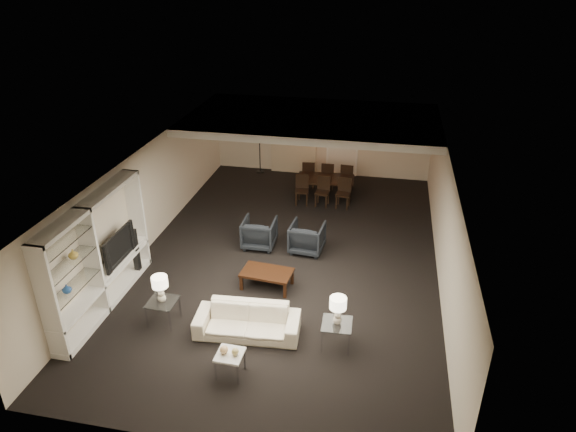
% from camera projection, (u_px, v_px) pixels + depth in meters
% --- Properties ---
extents(floor, '(11.00, 11.00, 0.00)m').
position_uv_depth(floor, '(288.00, 257.00, 12.39)').
color(floor, black).
rests_on(floor, ground).
extents(ceiling, '(7.00, 11.00, 0.02)m').
position_uv_depth(ceiling, '(288.00, 159.00, 11.26)').
color(ceiling, silver).
rests_on(ceiling, ground).
extents(wall_back, '(7.00, 0.02, 2.50)m').
position_uv_depth(wall_back, '(321.00, 137.00, 16.64)').
color(wall_back, beige).
rests_on(wall_back, ground).
extents(wall_front, '(7.00, 0.02, 2.50)m').
position_uv_depth(wall_front, '(209.00, 384.00, 7.02)').
color(wall_front, beige).
rests_on(wall_front, ground).
extents(wall_left, '(0.02, 11.00, 2.50)m').
position_uv_depth(wall_left, '(147.00, 198.00, 12.44)').
color(wall_left, beige).
rests_on(wall_left, ground).
extents(wall_right, '(0.02, 11.00, 2.50)m').
position_uv_depth(wall_right, '(445.00, 224.00, 11.21)').
color(wall_right, beige).
rests_on(wall_right, ground).
extents(ceiling_soffit, '(7.00, 4.00, 0.20)m').
position_uv_depth(ceiling_soffit, '(313.00, 120.00, 14.37)').
color(ceiling_soffit, silver).
rests_on(ceiling_soffit, ceiling).
extents(curtains, '(1.50, 0.12, 2.40)m').
position_uv_depth(curtains, '(294.00, 138.00, 16.75)').
color(curtains, beige).
rests_on(curtains, wall_back).
extents(door, '(0.90, 0.05, 2.10)m').
position_uv_depth(door, '(342.00, 145.00, 16.58)').
color(door, silver).
rests_on(door, wall_back).
extents(painting, '(0.95, 0.04, 0.65)m').
position_uv_depth(painting, '(388.00, 132.00, 16.10)').
color(painting, '#142D38').
rests_on(painting, wall_back).
extents(media_unit, '(0.38, 3.40, 2.35)m').
position_uv_depth(media_unit, '(99.00, 256.00, 10.17)').
color(media_unit, white).
rests_on(media_unit, wall_left).
extents(pendant_light, '(0.52, 0.52, 0.24)m').
position_uv_depth(pendant_light, '(323.00, 137.00, 14.53)').
color(pendant_light, '#D8591E').
rests_on(pendant_light, ceiling_soffit).
extents(sofa, '(2.03, 0.91, 0.58)m').
position_uv_depth(sofa, '(247.00, 321.00, 9.74)').
color(sofa, beige).
rests_on(sofa, floor).
extents(coffee_table, '(1.14, 0.74, 0.39)m').
position_uv_depth(coffee_table, '(267.00, 279.00, 11.18)').
color(coffee_table, black).
rests_on(coffee_table, floor).
extents(armchair_left, '(0.80, 0.82, 0.74)m').
position_uv_depth(armchair_left, '(259.00, 233.00, 12.69)').
color(armchair_left, black).
rests_on(armchair_left, floor).
extents(armchair_right, '(0.85, 0.88, 0.74)m').
position_uv_depth(armchair_right, '(307.00, 237.00, 12.48)').
color(armchair_right, black).
rests_on(armchair_right, floor).
extents(side_table_left, '(0.56, 0.56, 0.51)m').
position_uv_depth(side_table_left, '(164.00, 312.00, 10.05)').
color(side_table_left, silver).
rests_on(side_table_left, floor).
extents(side_table_right, '(0.56, 0.56, 0.51)m').
position_uv_depth(side_table_right, '(336.00, 334.00, 9.45)').
color(side_table_right, silver).
rests_on(side_table_right, floor).
extents(table_lamp_left, '(0.32, 0.32, 0.56)m').
position_uv_depth(table_lamp_left, '(161.00, 289.00, 9.81)').
color(table_lamp_left, beige).
rests_on(table_lamp_left, side_table_left).
extents(table_lamp_right, '(0.33, 0.33, 0.56)m').
position_uv_depth(table_lamp_right, '(338.00, 311.00, 9.21)').
color(table_lamp_right, beige).
rests_on(table_lamp_right, side_table_right).
extents(marble_table, '(0.47, 0.47, 0.45)m').
position_uv_depth(marble_table, '(230.00, 364.00, 8.80)').
color(marble_table, silver).
rests_on(marble_table, floor).
extents(gold_gourd_a, '(0.15, 0.15, 0.15)m').
position_uv_depth(gold_gourd_a, '(224.00, 350.00, 8.68)').
color(gold_gourd_a, '#EFBE7E').
rests_on(gold_gourd_a, marble_table).
extents(gold_gourd_b, '(0.13, 0.13, 0.13)m').
position_uv_depth(gold_gourd_b, '(235.00, 352.00, 8.65)').
color(gold_gourd_b, '#CFBA6E').
rests_on(gold_gourd_b, marble_table).
extents(television, '(1.17, 0.15, 0.68)m').
position_uv_depth(television, '(114.00, 246.00, 10.68)').
color(television, black).
rests_on(television, media_unit).
extents(vase_blue, '(0.17, 0.17, 0.17)m').
position_uv_depth(vase_blue, '(67.00, 289.00, 9.20)').
color(vase_blue, '#214B91').
rests_on(vase_blue, media_unit).
extents(vase_amber, '(0.18, 0.18, 0.19)m').
position_uv_depth(vase_amber, '(73.00, 254.00, 9.30)').
color(vase_amber, gold).
rests_on(vase_amber, media_unit).
extents(floor_speaker, '(0.12, 0.12, 1.14)m').
position_uv_depth(floor_speaker, '(136.00, 252.00, 11.48)').
color(floor_speaker, black).
rests_on(floor_speaker, floor).
extents(dining_table, '(1.72, 1.04, 0.58)m').
position_uv_depth(dining_table, '(325.00, 187.00, 15.39)').
color(dining_table, black).
rests_on(dining_table, floor).
extents(chair_nl, '(0.45, 0.45, 0.87)m').
position_uv_depth(chair_nl, '(302.00, 190.00, 14.86)').
color(chair_nl, black).
rests_on(chair_nl, floor).
extents(chair_nm, '(0.43, 0.43, 0.87)m').
position_uv_depth(chair_nm, '(322.00, 192.00, 14.75)').
color(chair_nm, black).
rests_on(chair_nm, floor).
extents(chair_nr, '(0.44, 0.44, 0.87)m').
position_uv_depth(chair_nr, '(343.00, 193.00, 14.65)').
color(chair_nr, black).
rests_on(chair_nr, floor).
extents(chair_fl, '(0.42, 0.42, 0.87)m').
position_uv_depth(chair_fl, '(309.00, 174.00, 16.00)').
color(chair_fl, black).
rests_on(chair_fl, floor).
extents(chair_fm, '(0.40, 0.40, 0.87)m').
position_uv_depth(chair_fm, '(328.00, 175.00, 15.89)').
color(chair_fm, black).
rests_on(chair_fm, floor).
extents(chair_fr, '(0.43, 0.43, 0.87)m').
position_uv_depth(chair_fr, '(347.00, 176.00, 15.79)').
color(chair_fr, black).
rests_on(chair_fr, floor).
extents(floor_lamp, '(0.33, 0.33, 1.86)m').
position_uv_depth(floor_lamp, '(260.00, 145.00, 16.87)').
color(floor_lamp, black).
rests_on(floor_lamp, floor).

